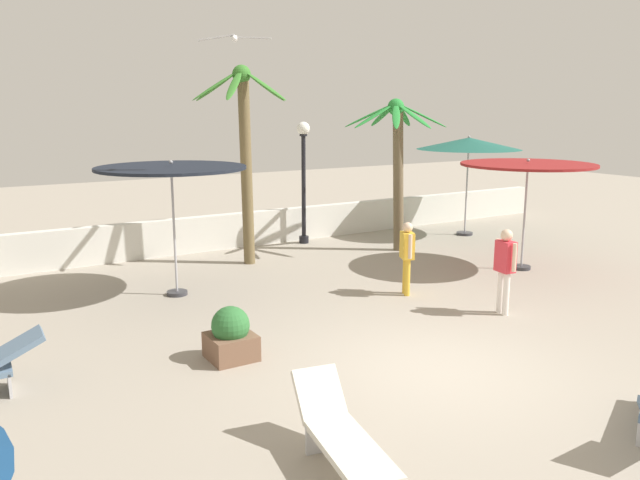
% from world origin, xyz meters
% --- Properties ---
extents(ground_plane, '(56.00, 56.00, 0.00)m').
position_xyz_m(ground_plane, '(0.00, 0.00, 0.00)').
color(ground_plane, '#9E9384').
extents(boundary_wall, '(25.20, 0.30, 0.96)m').
position_xyz_m(boundary_wall, '(0.00, 9.41, 0.48)').
color(boundary_wall, silver).
rests_on(boundary_wall, ground_plane).
extents(patio_umbrella_0, '(3.13, 3.13, 3.04)m').
position_xyz_m(patio_umbrella_0, '(7.73, 7.35, 2.79)').
color(patio_umbrella_0, '#333338').
rests_on(patio_umbrella_0, ground_plane).
extents(patio_umbrella_2, '(3.13, 3.13, 2.68)m').
position_xyz_m(patio_umbrella_2, '(5.89, 3.50, 2.46)').
color(patio_umbrella_2, '#333338').
rests_on(patio_umbrella_2, ground_plane).
extents(patio_umbrella_3, '(3.02, 3.02, 2.82)m').
position_xyz_m(patio_umbrella_3, '(-2.01, 5.77, 2.58)').
color(patio_umbrella_3, '#333338').
rests_on(patio_umbrella_3, ground_plane).
extents(palm_tree_0, '(2.72, 2.72, 4.10)m').
position_xyz_m(palm_tree_0, '(4.53, 6.72, 2.71)').
color(palm_tree_0, brown).
rests_on(palm_tree_0, ground_plane).
extents(palm_tree_1, '(2.50, 2.30, 4.86)m').
position_xyz_m(palm_tree_1, '(0.42, 7.50, 3.05)').
color(palm_tree_1, brown).
rests_on(palm_tree_1, ground_plane).
extents(lamp_post_1, '(0.37, 0.37, 3.48)m').
position_xyz_m(lamp_post_1, '(2.88, 8.90, 2.18)').
color(lamp_post_1, black).
rests_on(lamp_post_1, ground_plane).
extents(lounge_chair_0, '(0.88, 1.96, 0.84)m').
position_xyz_m(lounge_chair_0, '(-2.66, -1.52, 0.38)').
color(lounge_chair_0, '#B7B7BC').
rests_on(lounge_chair_0, ground_plane).
extents(guest_0, '(0.28, 0.56, 1.64)m').
position_xyz_m(guest_0, '(2.87, 1.32, 0.99)').
color(guest_0, silver).
rests_on(guest_0, ground_plane).
extents(guest_1, '(0.37, 0.52, 1.54)m').
position_xyz_m(guest_1, '(2.11, 3.28, 0.93)').
color(guest_1, gold).
rests_on(guest_1, ground_plane).
extents(seagull_1, '(1.21, 0.75, 0.14)m').
position_xyz_m(seagull_1, '(-1.27, 4.15, 5.07)').
color(seagull_1, white).
extents(planter, '(0.70, 0.70, 0.85)m').
position_xyz_m(planter, '(-2.44, 1.97, 0.38)').
color(planter, brown).
rests_on(planter, ground_plane).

